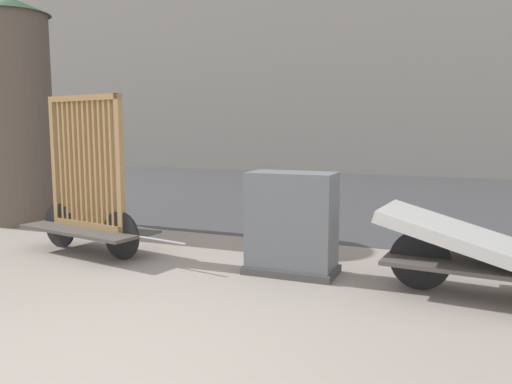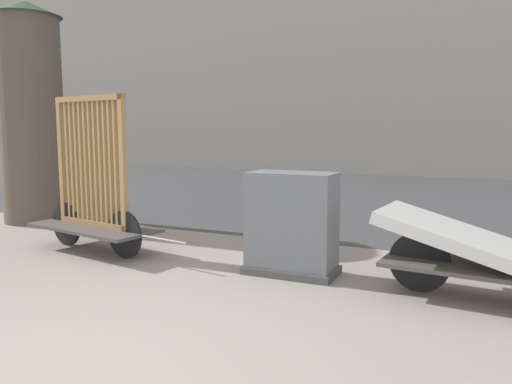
% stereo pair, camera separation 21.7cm
% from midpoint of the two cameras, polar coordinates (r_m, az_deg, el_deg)
% --- Properties ---
extents(road_strip, '(56.00, 10.65, 0.01)m').
position_cam_midpoint_polar(road_strip, '(12.10, 11.95, -0.33)').
color(road_strip, '#424244').
rests_on(road_strip, ground_plane).
extents(bike_cart_with_bedframe, '(2.52, 1.05, 1.97)m').
position_cam_midpoint_polar(bike_cart_with_bedframe, '(6.61, -19.57, -0.93)').
color(bike_cart_with_bedframe, '#4C4742').
rests_on(bike_cart_with_bedframe, ground_plane).
extents(bike_cart_with_mattress, '(2.58, 1.04, 0.81)m').
position_cam_midpoint_polar(bike_cart_with_mattress, '(5.01, 23.75, -6.19)').
color(bike_cart_with_mattress, '#4C4742').
rests_on(bike_cart_with_mattress, ground_plane).
extents(utility_cabinet, '(0.98, 0.55, 1.10)m').
position_cam_midpoint_polar(utility_cabinet, '(5.39, 2.95, -4.01)').
color(utility_cabinet, '#4C4C4C').
rests_on(utility_cabinet, ground_plane).
extents(advertising_column, '(1.14, 1.14, 3.62)m').
position_cam_midpoint_polar(advertising_column, '(9.16, -26.05, 8.24)').
color(advertising_column, brown).
rests_on(advertising_column, ground_plane).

